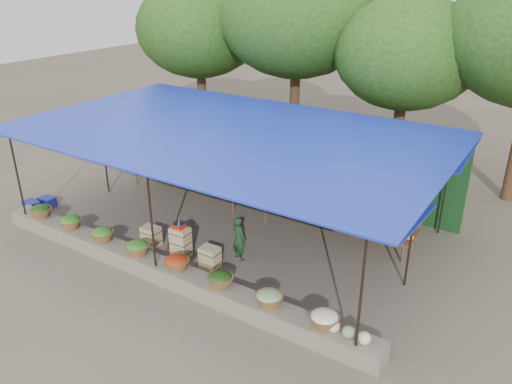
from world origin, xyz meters
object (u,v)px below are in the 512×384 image
Objects in this scene: weighing_scale at (179,225)px; blue_crate_front at (32,206)px; blue_crate_back at (47,202)px; vendor_seated at (239,238)px; crate_counter at (180,244)px.

weighing_scale is 5.43m from blue_crate_front.
blue_crate_front is 0.46m from blue_crate_back.
blue_crate_front is at bearing 26.18° from vendor_seated.
blue_crate_front is at bearing -175.38° from crate_counter.
crate_counter is 2.07× the size of vendor_seated.
crate_counter is 5.00× the size of blue_crate_back.
weighing_scale is at bearing 43.75° from vendor_seated.
blue_crate_front is 1.05× the size of blue_crate_back.
vendor_seated reaches higher than blue_crate_front.
crate_counter is 5.38m from blue_crate_front.
crate_counter is 5.23m from blue_crate_back.
weighing_scale reaches higher than blue_crate_back.
blue_crate_back is (-5.23, 0.00, -0.17)m from crate_counter.
blue_crate_front is at bearing -175.39° from weighing_scale.
weighing_scale is 0.27× the size of vendor_seated.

